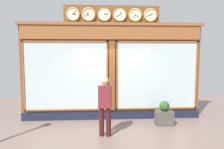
# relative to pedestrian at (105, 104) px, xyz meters

# --- Properties ---
(shop_facade) EXTENTS (6.44, 0.42, 3.98)m
(shop_facade) POSITION_rel_pedestrian_xyz_m (-0.30, -1.68, 0.82)
(shop_facade) COLOR brown
(shop_facade) RESTS_ON ground_plane
(pedestrian) EXTENTS (0.39, 0.27, 1.69)m
(pedestrian) POSITION_rel_pedestrian_xyz_m (0.00, 0.00, 0.00)
(pedestrian) COLOR #3A1316
(pedestrian) RESTS_ON ground_plane
(planter_box) EXTENTS (0.56, 0.36, 0.47)m
(planter_box) POSITION_rel_pedestrian_xyz_m (-1.96, -0.81, -0.69)
(planter_box) COLOR #4C4742
(planter_box) RESTS_ON ground_plane
(planter_shrub) EXTENTS (0.33, 0.33, 0.33)m
(planter_shrub) POSITION_rel_pedestrian_xyz_m (-1.96, -0.81, -0.29)
(planter_shrub) COLOR #285623
(planter_shrub) RESTS_ON planter_box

